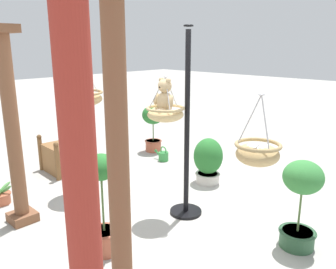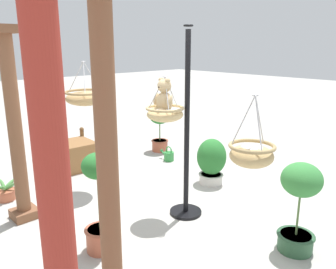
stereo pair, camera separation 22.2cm
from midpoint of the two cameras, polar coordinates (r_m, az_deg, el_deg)
name	(u,v)px [view 1 (the left image)]	position (r m, az deg, el deg)	size (l,w,h in m)	color
ground_plane	(170,209)	(5.04, -1.03, -12.25)	(40.00, 40.00, 0.00)	#ADAAA3
display_pole_central	(187,159)	(4.63, 1.71, -4.13)	(0.44, 0.44, 2.51)	black
hanging_basket_with_teddy	(165,113)	(4.39, -1.88, 3.53)	(0.49, 0.49, 0.58)	tan
teddy_bear	(164,98)	(4.34, -2.11, 6.02)	(0.31, 0.28, 0.45)	tan
hanging_basket_left_high	(258,153)	(3.35, 12.77, -2.97)	(0.44, 0.44, 0.68)	tan
hanging_basket_right_low	(82,98)	(5.32, -15.18, 5.84)	(0.62, 0.62, 0.66)	tan
greenhouse_pillar_left	(83,218)	(1.86, -17.28, -13.06)	(0.33, 0.33, 2.97)	#9E2D23
greenhouse_pillar_right	(118,164)	(2.80, -10.49, -4.90)	(0.34, 0.34, 2.81)	brown
greenhouse_pillar_far_back	(13,133)	(4.75, -25.51, 0.16)	(0.34, 0.34, 2.51)	brown
wooden_planter_box	(68,156)	(6.70, -17.18, -3.38)	(0.81, 0.85, 0.68)	olive
potted_plant_fern_front	(153,123)	(7.46, -3.33, 1.86)	(0.47, 0.47, 1.01)	#AD563D
potted_plant_bushy_green	(1,196)	(5.75, -26.93, -9.08)	(0.36, 0.40, 0.30)	#BC6042
potted_plant_small_succulent	(208,160)	(5.81, 5.56, -4.22)	(0.49, 0.49, 0.78)	beige
potted_plant_conical_shrub	(103,206)	(3.94, -12.35, -11.49)	(0.37, 0.37, 1.16)	#AD563D
potted_plant_broad_leaf	(301,198)	(4.16, 19.70, -9.93)	(0.44, 0.44, 1.05)	#2D5638
watering_can	(163,156)	(6.96, -1.73, -3.53)	(0.35, 0.20, 0.30)	#338C3F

